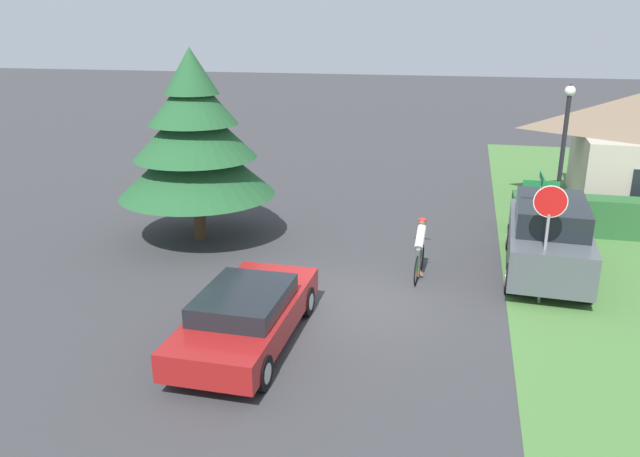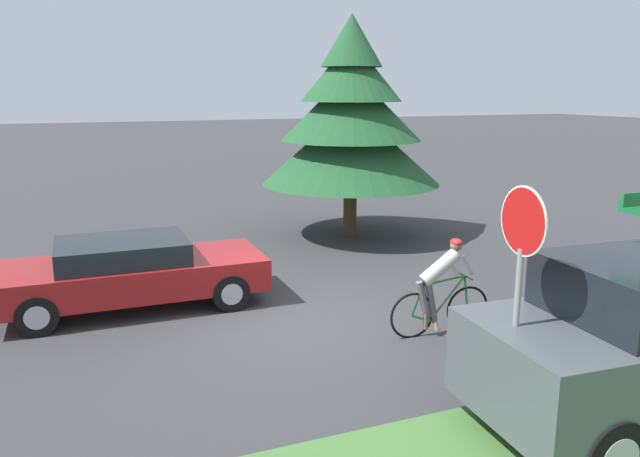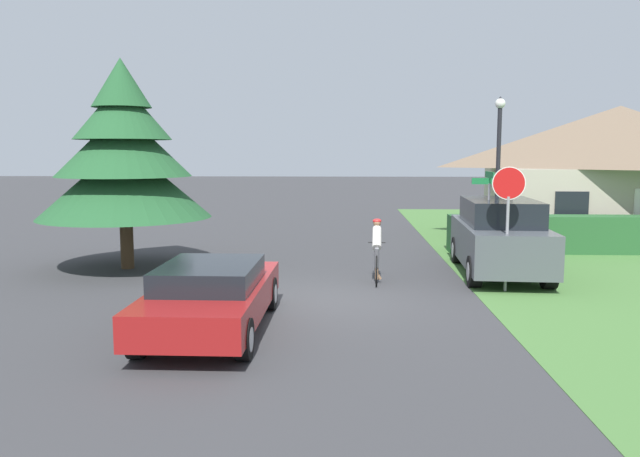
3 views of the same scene
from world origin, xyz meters
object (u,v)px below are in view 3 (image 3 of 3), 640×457
(cottage_house, at_px, (617,170))
(stop_sign, at_px, (508,203))
(parked_suv_right, at_px, (499,237))
(street_name_sign, at_px, (489,204))
(sedan_left_lane, at_px, (212,295))
(cyclist, at_px, (377,252))
(conifer_tall_near, at_px, (124,157))
(street_lamp, at_px, (498,162))

(cottage_house, xyz_separation_m, stop_sign, (-6.49, -9.58, -0.50))
(cottage_house, height_order, parked_suv_right, cottage_house)
(parked_suv_right, bearing_deg, street_name_sign, 120.28)
(stop_sign, height_order, street_name_sign, stop_sign)
(parked_suv_right, distance_m, street_name_sign, 0.97)
(cottage_house, distance_m, sedan_left_lane, 18.22)
(cyclist, height_order, street_name_sign, street_name_sign)
(sedan_left_lane, bearing_deg, stop_sign, -59.72)
(cottage_house, xyz_separation_m, conifer_tall_near, (-16.22, -7.06, 0.52))
(cyclist, xyz_separation_m, street_lamp, (3.63, 3.05, 2.18))
(conifer_tall_near, bearing_deg, cyclist, -12.93)
(cyclist, bearing_deg, street_lamp, -46.91)
(sedan_left_lane, distance_m, cyclist, 5.44)
(sedan_left_lane, height_order, cyclist, cyclist)
(cottage_house, relative_size, stop_sign, 3.39)
(stop_sign, bearing_deg, cyclist, -15.29)
(conifer_tall_near, bearing_deg, cottage_house, 23.53)
(stop_sign, height_order, conifer_tall_near, conifer_tall_near)
(cottage_house, xyz_separation_m, street_lamp, (-5.78, -5.57, 0.38))
(street_name_sign, bearing_deg, cyclist, -163.01)
(stop_sign, distance_m, street_lamp, 4.16)
(parked_suv_right, bearing_deg, street_lamp, -7.58)
(cottage_house, bearing_deg, street_lamp, -133.48)
(cyclist, relative_size, stop_sign, 0.61)
(stop_sign, bearing_deg, sedan_left_lane, 32.56)
(stop_sign, relative_size, street_name_sign, 1.06)
(sedan_left_lane, distance_m, parked_suv_right, 8.44)
(cottage_house, relative_size, conifer_tall_near, 1.71)
(parked_suv_right, bearing_deg, conifer_tall_near, 90.47)
(stop_sign, bearing_deg, conifer_tall_near, -11.73)
(street_lamp, xyz_separation_m, street_name_sign, (-0.73, -2.17, -1.06))
(cyclist, xyz_separation_m, stop_sign, (2.92, -0.95, 1.31))
(street_name_sign, bearing_deg, street_lamp, 71.43)
(cyclist, height_order, conifer_tall_near, conifer_tall_near)
(street_lamp, bearing_deg, cyclist, -139.95)
(cottage_house, height_order, street_lamp, cottage_house)
(cyclist, relative_size, street_name_sign, 0.65)
(street_lamp, height_order, conifer_tall_near, conifer_tall_near)
(cottage_house, bearing_deg, conifer_tall_near, -153.91)
(cottage_house, bearing_deg, sedan_left_lane, -131.34)
(parked_suv_right, bearing_deg, cottage_house, -35.84)
(cottage_house, relative_size, sedan_left_lane, 2.11)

